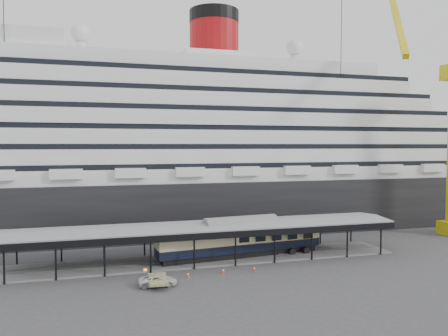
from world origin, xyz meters
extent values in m
plane|color=#39393B|center=(0.00, 0.00, 0.00)|extent=(200.00, 200.00, 0.00)
cube|color=black|center=(0.00, 32.00, 5.00)|extent=(130.00, 30.00, 10.00)
cylinder|color=maroon|center=(8.00, 32.00, 37.40)|extent=(10.00, 10.00, 9.00)
cylinder|color=black|center=(8.00, 32.00, 42.65)|extent=(10.10, 10.10, 2.50)
sphere|color=silver|center=(-18.00, 32.00, 37.70)|extent=(3.60, 3.60, 3.60)
sphere|color=silver|center=(26.00, 32.00, 37.70)|extent=(3.60, 3.60, 3.60)
cube|color=slate|center=(0.00, 5.00, 0.12)|extent=(56.00, 8.00, 0.24)
cube|color=slate|center=(0.00, 4.28, 0.28)|extent=(54.00, 0.08, 0.10)
cube|color=slate|center=(0.00, 5.72, 0.28)|extent=(54.00, 0.08, 0.10)
cube|color=black|center=(0.00, 0.50, 4.45)|extent=(56.00, 0.18, 0.90)
cube|color=black|center=(0.00, 9.50, 4.45)|extent=(56.00, 0.18, 0.90)
cube|color=slate|center=(0.00, 5.00, 5.18)|extent=(56.00, 9.00, 0.24)
cylinder|color=black|center=(-29.22, 21.75, 23.60)|extent=(0.12, 0.12, 47.21)
cube|color=gold|center=(39.13, 15.12, 39.20)|extent=(11.42, 18.78, 16.80)
cylinder|color=black|center=(30.26, 20.24, 23.60)|extent=(0.12, 0.12, 47.21)
imported|color=silver|center=(-8.45, -4.67, 0.63)|extent=(4.63, 2.37, 1.25)
cube|color=black|center=(4.98, 5.00, 0.64)|extent=(24.21, 5.34, 0.80)
cube|color=black|center=(4.98, 5.00, 1.67)|extent=(25.40, 5.92, 1.26)
cube|color=beige|center=(4.98, 5.00, 3.05)|extent=(25.41, 5.96, 1.49)
cube|color=black|center=(4.98, 5.00, 4.02)|extent=(25.40, 5.92, 0.46)
cube|color=#D84C0C|center=(-4.42, -2.56, 0.02)|extent=(0.46, 0.46, 0.03)
cone|color=#D84C0C|center=(-4.42, -2.56, 0.39)|extent=(0.39, 0.39, 0.74)
cylinder|color=white|center=(-4.42, -2.56, 0.46)|extent=(0.24, 0.24, 0.14)
cube|color=red|center=(0.28, -2.13, 0.02)|extent=(0.42, 0.42, 0.03)
cone|color=red|center=(0.28, -2.13, 0.40)|extent=(0.35, 0.35, 0.76)
cylinder|color=white|center=(0.28, -2.13, 0.47)|extent=(0.24, 0.24, 0.15)
cube|color=red|center=(4.49, -2.22, 0.01)|extent=(0.39, 0.39, 0.03)
cone|color=red|center=(4.49, -2.22, 0.35)|extent=(0.33, 0.33, 0.67)
cylinder|color=white|center=(4.49, -2.22, 0.42)|extent=(0.21, 0.21, 0.13)
camera|label=1|loc=(-14.82, -55.50, 16.58)|focal=35.00mm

